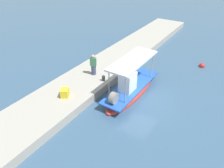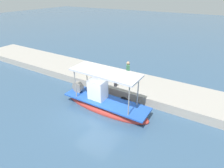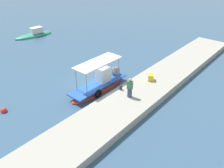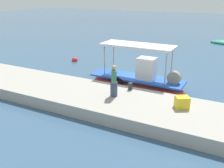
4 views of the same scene
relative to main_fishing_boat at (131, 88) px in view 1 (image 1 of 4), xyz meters
name	(u,v)px [view 1 (image 1 of 4)]	position (x,y,z in m)	size (l,w,h in m)	color
ground_plane	(139,98)	(0.11, 0.74, -0.46)	(120.00, 120.00, 0.00)	#395877
dock_quay	(91,78)	(0.11, -3.50, -0.15)	(36.00, 3.71, 0.62)	#A9A299
main_fishing_boat	(131,88)	(0.00, 0.00, 0.00)	(6.22, 1.76, 3.08)	#C13930
fisherman_near_bollard	(93,66)	(-0.03, -3.33, 0.91)	(0.50, 0.54, 1.67)	#39445D
mooring_bollard	(104,78)	(0.37, -2.11, 0.36)	(0.24, 0.24, 0.40)	#2D2D33
cargo_crate	(65,93)	(3.43, -3.14, 0.44)	(0.62, 0.49, 0.56)	yellow
marker_buoy	(202,66)	(-7.26, 3.34, -0.36)	(0.50, 0.50, 0.50)	red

